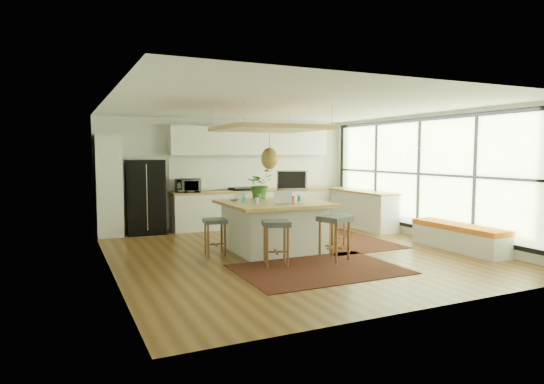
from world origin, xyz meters
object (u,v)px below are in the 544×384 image
island (273,226)px  island_plant (260,187)px  stool_near_left (276,244)px  stool_right_back (314,224)px  stool_left_side (215,236)px  microwave (188,184)px  stool_right_front (340,230)px  stool_near_right (334,240)px  fridge (145,194)px  monitor (292,186)px  laptop (285,197)px

island → island_plant: island_plant is taller
stool_near_left → stool_right_back: stool_near_left is taller
stool_left_side → microwave: 2.94m
microwave → stool_right_back: bearing=-41.0°
island_plant → stool_right_front: bearing=-38.5°
stool_right_back → stool_near_right: bearing=-109.6°
stool_right_back → island_plant: size_ratio=1.08×
stool_near_right → stool_left_side: size_ratio=1.15×
stool_right_back → island_plant: bearing=173.0°
stool_near_left → stool_near_right: size_ratio=0.97×
stool_near_left → stool_right_back: 2.36m
stool_near_right → island: bearing=114.6°
stool_near_right → stool_right_front: 1.14m
fridge → island_plant: fridge is taller
fridge → stool_right_back: bearing=-33.2°
stool_near_left → stool_left_side: stool_near_left is taller
stool_right_back → stool_left_side: (-2.36, -0.51, 0.00)m
stool_left_side → monitor: bearing=13.6°
laptop → stool_left_side: bearing=166.5°
stool_right_back → fridge: bearing=142.8°
fridge → island: 3.46m
stool_near_left → microwave: microwave is taller
island → stool_near_left: bearing=-112.9°
stool_left_side → monitor: size_ratio=1.07×
microwave → monitor: bearing=-50.8°
fridge → microwave: (0.98, -0.03, 0.20)m
stool_right_back → microwave: 3.23m
island → island_plant: bearing=89.5°
fridge → microwave: bearing=2.1°
microwave → island_plant: (0.92, -2.17, 0.04)m
fridge → microwave: fridge is taller
fridge → stool_right_front: fridge is taller
stool_near_left → microwave: bearing=96.2°
fridge → monitor: bearing=-40.0°
island → stool_left_side: 1.16m
fridge → stool_right_front: 4.55m
stool_near_left → stool_right_front: stool_near_left is taller
microwave → island_plant: size_ratio=0.96×
fridge → stool_right_back: (3.10, -2.35, -0.57)m
stool_near_left → stool_right_front: size_ratio=1.15×
stool_near_left → laptop: laptop is taller
stool_right_back → island_plant: 1.45m
fridge → stool_right_front: (3.17, -3.21, -0.57)m
monitor → microwave: 2.84m
stool_near_left → stool_near_right: (1.06, -0.11, 0.00)m
stool_near_left → stool_right_front: bearing=24.2°
stool_left_side → laptop: (1.18, -0.46, 0.70)m
island → microwave: microwave is taller
island → stool_near_left: size_ratio=2.47×
stool_right_back → stool_near_left: bearing=-135.6°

